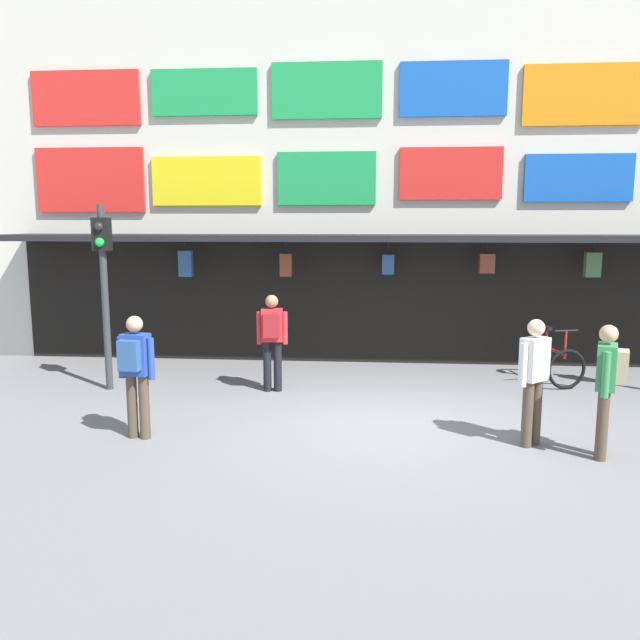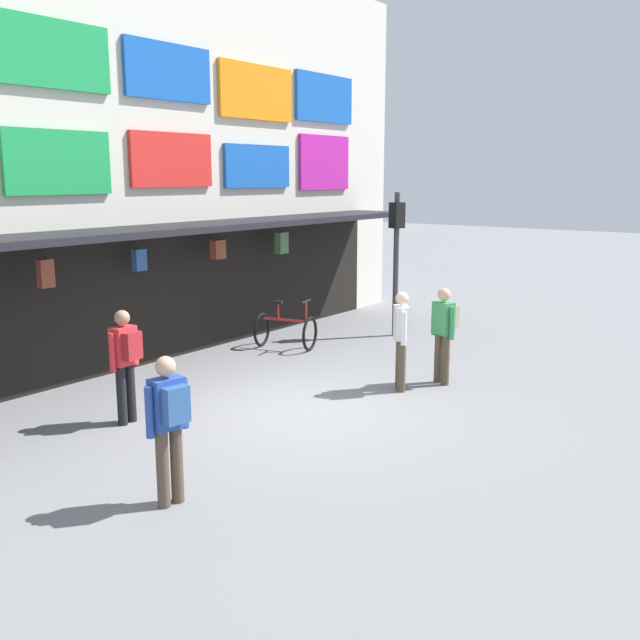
# 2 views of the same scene
# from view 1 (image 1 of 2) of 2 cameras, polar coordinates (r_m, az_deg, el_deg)

# --- Properties ---
(ground_plane) EXTENTS (80.00, 80.00, 0.00)m
(ground_plane) POSITION_cam_1_polar(r_m,az_deg,el_deg) (9.40, 6.34, -9.19)
(ground_plane) COLOR slate
(shopfront) EXTENTS (18.00, 2.60, 8.00)m
(shopfront) POSITION_cam_1_polar(r_m,az_deg,el_deg) (13.54, 6.14, 13.32)
(shopfront) COLOR beige
(shopfront) RESTS_ON ground
(traffic_light_near) EXTENTS (0.30, 0.34, 3.20)m
(traffic_light_near) POSITION_cam_1_polar(r_m,az_deg,el_deg) (11.37, -19.04, 4.53)
(traffic_light_near) COLOR #38383D
(traffic_light_near) RESTS_ON ground
(bicycle_parked) EXTENTS (0.99, 1.31, 1.05)m
(bicycle_parked) POSITION_cam_1_polar(r_m,az_deg,el_deg) (12.27, 20.13, -3.48)
(bicycle_parked) COLOR black
(bicycle_parked) RESTS_ON ground
(pedestrian_in_white) EXTENTS (0.53, 0.38, 1.68)m
(pedestrian_in_white) POSITION_cam_1_polar(r_m,az_deg,el_deg) (10.79, -4.36, -1.41)
(pedestrian_in_white) COLOR black
(pedestrian_in_white) RESTS_ON ground
(pedestrian_in_green) EXTENTS (0.44, 0.50, 1.68)m
(pedestrian_in_green) POSITION_cam_1_polar(r_m,az_deg,el_deg) (8.48, 24.61, -5.07)
(pedestrian_in_green) COLOR brown
(pedestrian_in_green) RESTS_ON ground
(pedestrian_in_purple) EXTENTS (0.53, 0.39, 1.68)m
(pedestrian_in_purple) POSITION_cam_1_polar(r_m,az_deg,el_deg) (8.77, -16.37, -4.17)
(pedestrian_in_purple) COLOR brown
(pedestrian_in_purple) RESTS_ON ground
(pedestrian_in_black) EXTENTS (0.43, 0.40, 1.68)m
(pedestrian_in_black) POSITION_cam_1_polar(r_m,az_deg,el_deg) (8.62, 18.80, -4.75)
(pedestrian_in_black) COLOR brown
(pedestrian_in_black) RESTS_ON ground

